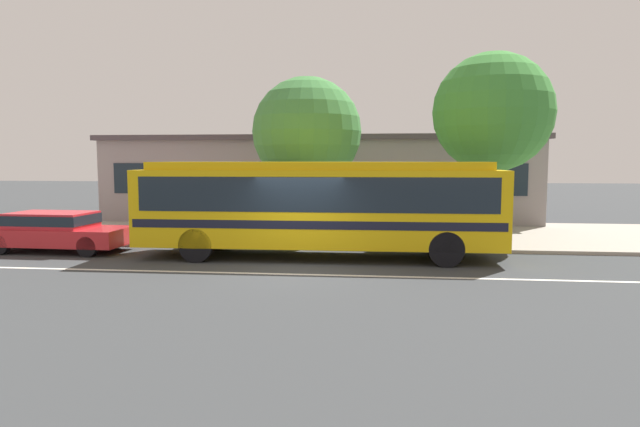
# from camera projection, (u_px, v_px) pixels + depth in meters

# --- Properties ---
(ground_plane) EXTENTS (120.00, 120.00, 0.00)m
(ground_plane) POSITION_uv_depth(u_px,v_px,m) (297.00, 268.00, 15.07)
(ground_plane) COLOR #35383A
(sidewalk_slab) EXTENTS (60.00, 8.00, 0.12)m
(sidewalk_slab) POSITION_uv_depth(u_px,v_px,m) (323.00, 233.00, 22.06)
(sidewalk_slab) COLOR #A19789
(sidewalk_slab) RESTS_ON ground_plane
(lane_stripe_center) EXTENTS (56.00, 0.16, 0.01)m
(lane_stripe_center) POSITION_uv_depth(u_px,v_px,m) (292.00, 274.00, 14.28)
(lane_stripe_center) COLOR silver
(lane_stripe_center) RESTS_ON ground_plane
(transit_bus) EXTENTS (10.93, 2.62, 2.93)m
(transit_bus) POSITION_uv_depth(u_px,v_px,m) (319.00, 202.00, 16.56)
(transit_bus) COLOR #E0B20D
(transit_bus) RESTS_ON ground_plane
(sedan_behind_bus) EXTENTS (4.59, 1.99, 1.29)m
(sedan_behind_bus) POSITION_uv_depth(u_px,v_px,m) (56.00, 229.00, 17.82)
(sedan_behind_bus) COLOR red
(sedan_behind_bus) RESTS_ON ground_plane
(pedestrian_waiting_near_sign) EXTENTS (0.35, 0.35, 1.72)m
(pedestrian_waiting_near_sign) POSITION_uv_depth(u_px,v_px,m) (495.00, 215.00, 18.29)
(pedestrian_waiting_near_sign) COLOR #3F343D
(pedestrian_waiting_near_sign) RESTS_ON sidewalk_slab
(bus_stop_sign) EXTENTS (0.11, 0.44, 2.30)m
(bus_stop_sign) POSITION_uv_depth(u_px,v_px,m) (447.00, 202.00, 17.84)
(bus_stop_sign) COLOR gray
(bus_stop_sign) RESTS_ON sidewalk_slab
(street_tree_near_stop) EXTENTS (4.10, 4.10, 5.98)m
(street_tree_near_stop) POSITION_uv_depth(u_px,v_px,m) (307.00, 132.00, 20.53)
(street_tree_near_stop) COLOR brown
(street_tree_near_stop) RESTS_ON sidewalk_slab
(street_tree_mid_block) EXTENTS (4.22, 4.22, 6.65)m
(street_tree_mid_block) POSITION_uv_depth(u_px,v_px,m) (493.00, 113.00, 19.28)
(street_tree_mid_block) COLOR brown
(street_tree_mid_block) RESTS_ON sidewalk_slab
(station_building) EXTENTS (20.71, 8.87, 4.14)m
(station_building) POSITION_uv_depth(u_px,v_px,m) (322.00, 178.00, 28.65)
(station_building) COLOR gray
(station_building) RESTS_ON ground_plane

